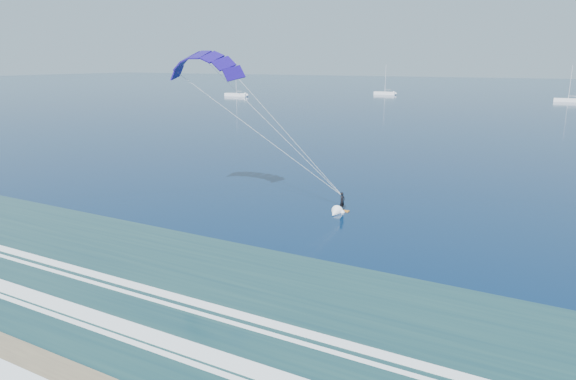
{
  "coord_description": "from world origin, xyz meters",
  "views": [
    {
      "loc": [
        24.58,
        -11.62,
        13.57
      ],
      "look_at": [
        4.11,
        25.48,
        2.89
      ],
      "focal_mm": 32.0,
      "sensor_mm": 36.0,
      "label": 1
    }
  ],
  "objects_px": {
    "kitesurfer_rig": "(270,125)",
    "sailboat_0": "(236,94)",
    "sailboat_2": "(568,100)",
    "sailboat_1": "(385,93)"
  },
  "relations": [
    {
      "from": "sailboat_0",
      "to": "sailboat_1",
      "type": "relative_size",
      "value": 1.09
    },
    {
      "from": "kitesurfer_rig",
      "to": "sailboat_2",
      "type": "distance_m",
      "value": 162.75
    },
    {
      "from": "kitesurfer_rig",
      "to": "sailboat_1",
      "type": "relative_size",
      "value": 1.44
    },
    {
      "from": "sailboat_0",
      "to": "sailboat_2",
      "type": "xyz_separation_m",
      "value": [
        115.38,
        30.73,
        -0.0
      ]
    },
    {
      "from": "kitesurfer_rig",
      "to": "sailboat_0",
      "type": "bearing_deg",
      "value": 125.62
    },
    {
      "from": "kitesurfer_rig",
      "to": "sailboat_2",
      "type": "bearing_deg",
      "value": 82.23
    },
    {
      "from": "kitesurfer_rig",
      "to": "sailboat_2",
      "type": "height_order",
      "value": "kitesurfer_rig"
    },
    {
      "from": "sailboat_1",
      "to": "sailboat_2",
      "type": "relative_size",
      "value": 1.0
    },
    {
      "from": "sailboat_2",
      "to": "kitesurfer_rig",
      "type": "bearing_deg",
      "value": -97.77
    },
    {
      "from": "sailboat_1",
      "to": "sailboat_2",
      "type": "bearing_deg",
      "value": -6.15
    }
  ]
}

